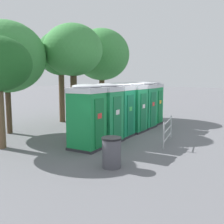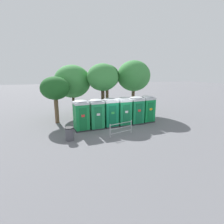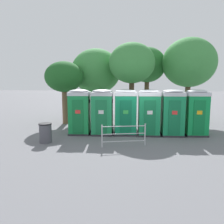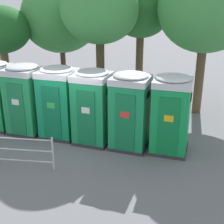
# 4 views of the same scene
# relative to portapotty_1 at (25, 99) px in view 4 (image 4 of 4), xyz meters

# --- Properties ---
(ground_plane) EXTENTS (120.00, 120.00, 0.00)m
(ground_plane) POSITION_rel_portapotty_1_xyz_m (1.94, 0.17, -1.28)
(ground_plane) COLOR slate
(portapotty_1) EXTENTS (1.27, 1.28, 2.54)m
(portapotty_1) POSITION_rel_portapotty_1_xyz_m (0.00, 0.00, 0.00)
(portapotty_1) COLOR #2D2D33
(portapotty_1) RESTS_ON ground
(portapotty_2) EXTENTS (1.34, 1.33, 2.54)m
(portapotty_2) POSITION_rel_portapotty_1_xyz_m (1.29, 0.18, -0.00)
(portapotty_2) COLOR #2D2D33
(portapotty_2) RESTS_ON ground
(portapotty_3) EXTENTS (1.26, 1.28, 2.54)m
(portapotty_3) POSITION_rel_portapotty_1_xyz_m (2.59, 0.22, 0.00)
(portapotty_3) COLOR #2D2D33
(portapotty_3) RESTS_ON ground
(portapotty_4) EXTENTS (1.27, 1.27, 2.54)m
(portapotty_4) POSITION_rel_portapotty_1_xyz_m (3.88, 0.34, -0.00)
(portapotty_4) COLOR #2D2D33
(portapotty_4) RESTS_ON ground
(portapotty_5) EXTENTS (1.29, 1.31, 2.54)m
(portapotty_5) POSITION_rel_portapotty_1_xyz_m (5.16, 0.56, 0.00)
(portapotty_5) COLOR #2D2D33
(portapotty_5) RESTS_ON ground
(street_tree_0) EXTENTS (3.76, 3.76, 6.05)m
(street_tree_0) POSITION_rel_portapotty_1_xyz_m (5.44, 4.52, 3.01)
(street_tree_0) COLOR brown
(street_tree_0) RESTS_ON ground
(street_tree_1) EXTENTS (3.81, 3.81, 5.50)m
(street_tree_1) POSITION_rel_portapotty_1_xyz_m (-1.43, 4.98, 2.48)
(street_tree_1) COLOR #4C3826
(street_tree_1) RESTS_ON ground
(street_tree_2) EXTENTS (2.83, 2.83, 5.59)m
(street_tree_2) POSITION_rel_portapotty_1_xyz_m (2.51, 5.39, 2.92)
(street_tree_2) COLOR brown
(street_tree_2) RESTS_ON ground
(street_tree_3) EXTENTS (3.16, 3.16, 5.61)m
(street_tree_3) POSITION_rel_portapotty_1_xyz_m (1.45, 3.30, 2.91)
(street_tree_3) COLOR #4C3826
(street_tree_3) RESTS_ON ground
(street_tree_4) EXTENTS (2.65, 2.65, 4.37)m
(street_tree_4) POSITION_rel_portapotty_1_xyz_m (-3.22, 2.77, 1.98)
(street_tree_4) COLOR brown
(street_tree_4) RESTS_ON ground
(event_barrier) EXTENTS (1.99, 0.60, 1.05)m
(event_barrier) POSITION_rel_portapotty_1_xyz_m (1.42, -2.23, -0.72)
(event_barrier) COLOR #B7B7BC
(event_barrier) RESTS_ON ground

